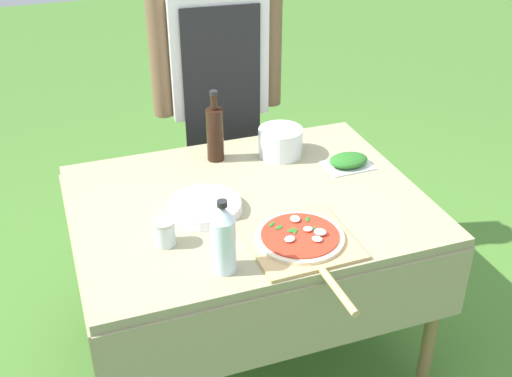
{
  "coord_description": "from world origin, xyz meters",
  "views": [
    {
      "loc": [
        -0.63,
        -1.85,
        1.96
      ],
      "look_at": [
        0.03,
        0.0,
        0.79
      ],
      "focal_mm": 45.0,
      "sensor_mm": 36.0,
      "label": 1
    }
  ],
  "objects_px": {
    "prep_table": "(249,220)",
    "sauce_jar": "(165,234)",
    "herb_container": "(348,161)",
    "plate_stack": "(205,207)",
    "mixing_tub": "(280,142)",
    "person_cook": "(218,81)",
    "pizza_on_peel": "(301,240)",
    "water_bottle": "(223,238)",
    "oil_bottle": "(215,133)"
  },
  "relations": [
    {
      "from": "prep_table",
      "to": "pizza_on_peel",
      "type": "xyz_separation_m",
      "value": [
        0.07,
        -0.31,
        0.1
      ]
    },
    {
      "from": "pizza_on_peel",
      "to": "mixing_tub",
      "type": "xyz_separation_m",
      "value": [
        0.16,
        0.6,
        0.04
      ]
    },
    {
      "from": "water_bottle",
      "to": "mixing_tub",
      "type": "relative_size",
      "value": 1.37
    },
    {
      "from": "pizza_on_peel",
      "to": "sauce_jar",
      "type": "xyz_separation_m",
      "value": [
        -0.41,
        0.15,
        0.03
      ]
    },
    {
      "from": "pizza_on_peel",
      "to": "herb_container",
      "type": "distance_m",
      "value": 0.56
    },
    {
      "from": "person_cook",
      "to": "sauce_jar",
      "type": "relative_size",
      "value": 17.76
    },
    {
      "from": "prep_table",
      "to": "herb_container",
      "type": "xyz_separation_m",
      "value": [
        0.45,
        0.1,
        0.11
      ]
    },
    {
      "from": "mixing_tub",
      "to": "sauce_jar",
      "type": "bearing_deg",
      "value": -141.78
    },
    {
      "from": "oil_bottle",
      "to": "water_bottle",
      "type": "height_order",
      "value": "oil_bottle"
    },
    {
      "from": "person_cook",
      "to": "prep_table",
      "type": "bearing_deg",
      "value": 86.43
    },
    {
      "from": "prep_table",
      "to": "sauce_jar",
      "type": "height_order",
      "value": "sauce_jar"
    },
    {
      "from": "pizza_on_peel",
      "to": "water_bottle",
      "type": "relative_size",
      "value": 2.24
    },
    {
      "from": "prep_table",
      "to": "water_bottle",
      "type": "relative_size",
      "value": 5.13
    },
    {
      "from": "water_bottle",
      "to": "mixing_tub",
      "type": "height_order",
      "value": "water_bottle"
    },
    {
      "from": "prep_table",
      "to": "mixing_tub",
      "type": "height_order",
      "value": "mixing_tub"
    },
    {
      "from": "water_bottle",
      "to": "prep_table",
      "type": "bearing_deg",
      "value": 60.71
    },
    {
      "from": "herb_container",
      "to": "sauce_jar",
      "type": "height_order",
      "value": "sauce_jar"
    },
    {
      "from": "prep_table",
      "to": "herb_container",
      "type": "bearing_deg",
      "value": 13.06
    },
    {
      "from": "prep_table",
      "to": "pizza_on_peel",
      "type": "distance_m",
      "value": 0.34
    },
    {
      "from": "person_cook",
      "to": "pizza_on_peel",
      "type": "bearing_deg",
      "value": 92.96
    },
    {
      "from": "person_cook",
      "to": "sauce_jar",
      "type": "height_order",
      "value": "person_cook"
    },
    {
      "from": "water_bottle",
      "to": "herb_container",
      "type": "xyz_separation_m",
      "value": [
        0.65,
        0.46,
        -0.09
      ]
    },
    {
      "from": "prep_table",
      "to": "person_cook",
      "type": "height_order",
      "value": "person_cook"
    },
    {
      "from": "mixing_tub",
      "to": "sauce_jar",
      "type": "relative_size",
      "value": 2.04
    },
    {
      "from": "oil_bottle",
      "to": "sauce_jar",
      "type": "xyz_separation_m",
      "value": [
        -0.32,
        -0.5,
        -0.08
      ]
    },
    {
      "from": "mixing_tub",
      "to": "plate_stack",
      "type": "height_order",
      "value": "mixing_tub"
    },
    {
      "from": "water_bottle",
      "to": "sauce_jar",
      "type": "distance_m",
      "value": 0.25
    },
    {
      "from": "mixing_tub",
      "to": "pizza_on_peel",
      "type": "bearing_deg",
      "value": -105.02
    },
    {
      "from": "prep_table",
      "to": "plate_stack",
      "type": "height_order",
      "value": "plate_stack"
    },
    {
      "from": "water_bottle",
      "to": "sauce_jar",
      "type": "bearing_deg",
      "value": 126.45
    },
    {
      "from": "herb_container",
      "to": "pizza_on_peel",
      "type": "bearing_deg",
      "value": -131.97
    },
    {
      "from": "prep_table",
      "to": "oil_bottle",
      "type": "height_order",
      "value": "oil_bottle"
    },
    {
      "from": "person_cook",
      "to": "plate_stack",
      "type": "xyz_separation_m",
      "value": [
        -0.28,
        -0.75,
        -0.15
      ]
    },
    {
      "from": "herb_container",
      "to": "plate_stack",
      "type": "bearing_deg",
      "value": -168.42
    },
    {
      "from": "pizza_on_peel",
      "to": "sauce_jar",
      "type": "bearing_deg",
      "value": 159.16
    },
    {
      "from": "pizza_on_peel",
      "to": "water_bottle",
      "type": "height_order",
      "value": "water_bottle"
    },
    {
      "from": "prep_table",
      "to": "oil_bottle",
      "type": "bearing_deg",
      "value": 93.91
    },
    {
      "from": "pizza_on_peel",
      "to": "plate_stack",
      "type": "bearing_deg",
      "value": 128.23
    },
    {
      "from": "prep_table",
      "to": "pizza_on_peel",
      "type": "bearing_deg",
      "value": -76.76
    },
    {
      "from": "oil_bottle",
      "to": "sauce_jar",
      "type": "relative_size",
      "value": 3.33
    },
    {
      "from": "pizza_on_peel",
      "to": "oil_bottle",
      "type": "distance_m",
      "value": 0.66
    },
    {
      "from": "person_cook",
      "to": "plate_stack",
      "type": "distance_m",
      "value": 0.82
    },
    {
      "from": "prep_table",
      "to": "sauce_jar",
      "type": "relative_size",
      "value": 14.37
    },
    {
      "from": "prep_table",
      "to": "person_cook",
      "type": "relative_size",
      "value": 0.81
    },
    {
      "from": "water_bottle",
      "to": "person_cook",
      "type": "bearing_deg",
      "value": 74.19
    },
    {
      "from": "sauce_jar",
      "to": "oil_bottle",
      "type": "bearing_deg",
      "value": 57.65
    },
    {
      "from": "plate_stack",
      "to": "person_cook",
      "type": "bearing_deg",
      "value": 69.92
    },
    {
      "from": "person_cook",
      "to": "herb_container",
      "type": "bearing_deg",
      "value": 123.46
    },
    {
      "from": "herb_container",
      "to": "prep_table",
      "type": "bearing_deg",
      "value": -166.94
    },
    {
      "from": "pizza_on_peel",
      "to": "herb_container",
      "type": "relative_size",
      "value": 2.92
    }
  ]
}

